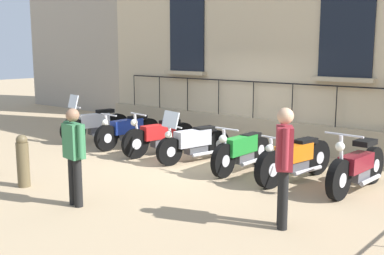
% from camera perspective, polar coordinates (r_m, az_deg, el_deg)
% --- Properties ---
extents(ground_plane, '(60.00, 60.00, 0.00)m').
position_cam_1_polar(ground_plane, '(10.68, 0.99, -4.04)').
color(ground_plane, tan).
extents(building_facade, '(0.82, 10.64, 7.23)m').
position_cam_1_polar(building_facade, '(12.56, 8.73, 13.99)').
color(building_facade, '#C6B28E').
rests_on(building_facade, ground_plane).
extents(motorcycle_white, '(2.05, 0.65, 1.31)m').
position_cam_1_polar(motorcycle_white, '(13.14, -11.71, 0.29)').
color(motorcycle_white, black).
rests_on(motorcycle_white, ground_plane).
extents(motorcycle_blue, '(2.11, 0.58, 0.92)m').
position_cam_1_polar(motorcycle_blue, '(12.20, -7.78, -0.38)').
color(motorcycle_blue, black).
rests_on(motorcycle_blue, ground_plane).
extents(motorcycle_red, '(2.10, 0.69, 1.05)m').
position_cam_1_polar(motorcycle_red, '(11.24, -3.98, -1.07)').
color(motorcycle_red, black).
rests_on(motorcycle_red, ground_plane).
extents(motorcycle_silver, '(1.99, 0.77, 1.19)m').
position_cam_1_polar(motorcycle_silver, '(10.53, 0.20, -1.84)').
color(motorcycle_silver, black).
rests_on(motorcycle_silver, ground_plane).
extents(motorcycle_green, '(1.98, 0.55, 0.98)m').
position_cam_1_polar(motorcycle_green, '(9.72, 6.09, -2.85)').
color(motorcycle_green, black).
rests_on(motorcycle_green, ground_plane).
extents(motorcycle_orange, '(2.16, 0.70, 0.94)m').
position_cam_1_polar(motorcycle_orange, '(9.18, 12.40, -3.80)').
color(motorcycle_orange, black).
rests_on(motorcycle_orange, ground_plane).
extents(motorcycle_maroon, '(2.09, 0.68, 1.12)m').
position_cam_1_polar(motorcycle_maroon, '(8.83, 19.46, -4.65)').
color(motorcycle_maroon, black).
rests_on(motorcycle_maroon, ground_plane).
extents(bollard, '(0.23, 0.23, 0.98)m').
position_cam_1_polar(bollard, '(9.13, -19.92, -3.81)').
color(bollard, brown).
rests_on(bollard, ground_plane).
extents(pedestrian_standing, '(0.27, 0.53, 1.59)m').
position_cam_1_polar(pedestrian_standing, '(7.70, -14.18, -2.89)').
color(pedestrian_standing, black).
rests_on(pedestrian_standing, ground_plane).
extents(pedestrian_walking, '(0.46, 0.38, 1.72)m').
position_cam_1_polar(pedestrian_walking, '(6.66, 11.14, -3.98)').
color(pedestrian_walking, black).
rests_on(pedestrian_walking, ground_plane).
extents(distant_building, '(3.11, 7.45, 8.23)m').
position_cam_1_polar(distant_building, '(20.62, -9.73, 13.92)').
color(distant_building, '#9E9384').
rests_on(distant_building, ground_plane).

